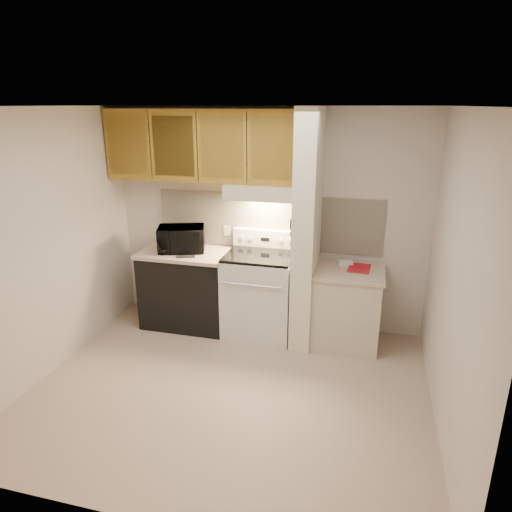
% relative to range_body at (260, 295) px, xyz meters
% --- Properties ---
extents(floor, '(3.60, 3.60, 0.00)m').
position_rel_range_body_xyz_m(floor, '(0.00, -1.16, -0.46)').
color(floor, tan).
rests_on(floor, ground).
extents(ceiling, '(3.60, 3.60, 0.00)m').
position_rel_range_body_xyz_m(ceiling, '(0.00, -1.16, 2.04)').
color(ceiling, white).
rests_on(ceiling, wall_back).
extents(wall_back, '(3.60, 2.50, 0.02)m').
position_rel_range_body_xyz_m(wall_back, '(0.00, 0.34, 0.79)').
color(wall_back, beige).
rests_on(wall_back, floor).
extents(wall_left, '(0.02, 3.00, 2.50)m').
position_rel_range_body_xyz_m(wall_left, '(-1.80, -1.16, 0.79)').
color(wall_left, beige).
rests_on(wall_left, floor).
extents(wall_right, '(0.02, 3.00, 2.50)m').
position_rel_range_body_xyz_m(wall_right, '(1.80, -1.16, 0.79)').
color(wall_right, beige).
rests_on(wall_right, floor).
extents(backsplash, '(2.60, 0.02, 0.63)m').
position_rel_range_body_xyz_m(backsplash, '(0.00, 0.33, 0.78)').
color(backsplash, beige).
rests_on(backsplash, wall_back).
extents(range_body, '(0.76, 0.65, 0.92)m').
position_rel_range_body_xyz_m(range_body, '(0.00, 0.00, 0.00)').
color(range_body, silver).
rests_on(range_body, floor).
extents(oven_window, '(0.50, 0.01, 0.30)m').
position_rel_range_body_xyz_m(oven_window, '(0.00, -0.32, 0.04)').
color(oven_window, black).
rests_on(oven_window, range_body).
extents(oven_handle, '(0.65, 0.02, 0.02)m').
position_rel_range_body_xyz_m(oven_handle, '(0.00, -0.35, 0.26)').
color(oven_handle, silver).
rests_on(oven_handle, range_body).
extents(cooktop, '(0.74, 0.64, 0.03)m').
position_rel_range_body_xyz_m(cooktop, '(0.00, 0.00, 0.48)').
color(cooktop, black).
rests_on(cooktop, range_body).
extents(range_backguard, '(0.76, 0.08, 0.20)m').
position_rel_range_body_xyz_m(range_backguard, '(0.00, 0.28, 0.59)').
color(range_backguard, silver).
rests_on(range_backguard, range_body).
extents(range_display, '(0.10, 0.01, 0.04)m').
position_rel_range_body_xyz_m(range_display, '(0.00, 0.24, 0.59)').
color(range_display, black).
rests_on(range_display, range_backguard).
extents(range_knob_left_outer, '(0.05, 0.02, 0.05)m').
position_rel_range_body_xyz_m(range_knob_left_outer, '(-0.28, 0.24, 0.59)').
color(range_knob_left_outer, silver).
rests_on(range_knob_left_outer, range_backguard).
extents(range_knob_left_inner, '(0.05, 0.02, 0.05)m').
position_rel_range_body_xyz_m(range_knob_left_inner, '(-0.18, 0.24, 0.59)').
color(range_knob_left_inner, silver).
rests_on(range_knob_left_inner, range_backguard).
extents(range_knob_right_inner, '(0.05, 0.02, 0.05)m').
position_rel_range_body_xyz_m(range_knob_right_inner, '(0.18, 0.24, 0.59)').
color(range_knob_right_inner, silver).
rests_on(range_knob_right_inner, range_backguard).
extents(range_knob_right_outer, '(0.05, 0.02, 0.05)m').
position_rel_range_body_xyz_m(range_knob_right_outer, '(0.28, 0.24, 0.59)').
color(range_knob_right_outer, silver).
rests_on(range_knob_right_outer, range_backguard).
extents(dishwasher_front, '(1.00, 0.63, 0.87)m').
position_rel_range_body_xyz_m(dishwasher_front, '(-0.88, 0.01, -0.03)').
color(dishwasher_front, black).
rests_on(dishwasher_front, floor).
extents(left_countertop, '(1.04, 0.67, 0.04)m').
position_rel_range_body_xyz_m(left_countertop, '(-0.88, 0.01, 0.43)').
color(left_countertop, '#CAB199').
rests_on(left_countertop, dishwasher_front).
extents(spoon_rest, '(0.21, 0.13, 0.01)m').
position_rel_range_body_xyz_m(spoon_rest, '(-0.80, -0.19, 0.46)').
color(spoon_rest, black).
rests_on(spoon_rest, left_countertop).
extents(teal_jar, '(0.12, 0.12, 0.10)m').
position_rel_range_body_xyz_m(teal_jar, '(-0.95, -0.02, 0.50)').
color(teal_jar, '#216158').
rests_on(teal_jar, left_countertop).
extents(outlet, '(0.08, 0.01, 0.12)m').
position_rel_range_body_xyz_m(outlet, '(-0.48, 0.32, 0.64)').
color(outlet, beige).
rests_on(outlet, backsplash).
extents(microwave, '(0.60, 0.50, 0.29)m').
position_rel_range_body_xyz_m(microwave, '(-0.93, 0.01, 0.59)').
color(microwave, black).
rests_on(microwave, left_countertop).
extents(partition_pillar, '(0.22, 0.70, 2.50)m').
position_rel_range_body_xyz_m(partition_pillar, '(0.51, -0.01, 0.79)').
color(partition_pillar, '#EEE7CA').
rests_on(partition_pillar, floor).
extents(pillar_trim, '(0.01, 0.70, 0.04)m').
position_rel_range_body_xyz_m(pillar_trim, '(0.39, -0.01, 0.84)').
color(pillar_trim, olive).
rests_on(pillar_trim, partition_pillar).
extents(knife_strip, '(0.02, 0.42, 0.04)m').
position_rel_range_body_xyz_m(knife_strip, '(0.39, -0.06, 0.86)').
color(knife_strip, black).
rests_on(knife_strip, partition_pillar).
extents(knife_blade_a, '(0.01, 0.03, 0.16)m').
position_rel_range_body_xyz_m(knife_blade_a, '(0.38, -0.20, 0.76)').
color(knife_blade_a, silver).
rests_on(knife_blade_a, knife_strip).
extents(knife_handle_a, '(0.02, 0.02, 0.10)m').
position_rel_range_body_xyz_m(knife_handle_a, '(0.38, -0.23, 0.91)').
color(knife_handle_a, black).
rests_on(knife_handle_a, knife_strip).
extents(knife_blade_b, '(0.01, 0.04, 0.18)m').
position_rel_range_body_xyz_m(knife_blade_b, '(0.38, -0.14, 0.75)').
color(knife_blade_b, silver).
rests_on(knife_blade_b, knife_strip).
extents(knife_handle_b, '(0.02, 0.02, 0.10)m').
position_rel_range_body_xyz_m(knife_handle_b, '(0.38, -0.15, 0.91)').
color(knife_handle_b, black).
rests_on(knife_handle_b, knife_strip).
extents(knife_blade_c, '(0.01, 0.04, 0.20)m').
position_rel_range_body_xyz_m(knife_blade_c, '(0.38, -0.07, 0.74)').
color(knife_blade_c, silver).
rests_on(knife_blade_c, knife_strip).
extents(knife_handle_c, '(0.02, 0.02, 0.10)m').
position_rel_range_body_xyz_m(knife_handle_c, '(0.38, -0.05, 0.91)').
color(knife_handle_c, black).
rests_on(knife_handle_c, knife_strip).
extents(knife_blade_d, '(0.01, 0.04, 0.16)m').
position_rel_range_body_xyz_m(knife_blade_d, '(0.38, 0.04, 0.76)').
color(knife_blade_d, silver).
rests_on(knife_blade_d, knife_strip).
extents(knife_handle_d, '(0.02, 0.02, 0.10)m').
position_rel_range_body_xyz_m(knife_handle_d, '(0.38, 0.04, 0.91)').
color(knife_handle_d, black).
rests_on(knife_handle_d, knife_strip).
extents(knife_blade_e, '(0.01, 0.04, 0.18)m').
position_rel_range_body_xyz_m(knife_blade_e, '(0.38, 0.12, 0.75)').
color(knife_blade_e, silver).
rests_on(knife_blade_e, knife_strip).
extents(knife_handle_e, '(0.02, 0.02, 0.10)m').
position_rel_range_body_xyz_m(knife_handle_e, '(0.38, 0.10, 0.91)').
color(knife_handle_e, black).
rests_on(knife_handle_e, knife_strip).
extents(oven_mitt, '(0.03, 0.10, 0.24)m').
position_rel_range_body_xyz_m(oven_mitt, '(0.38, 0.17, 0.72)').
color(oven_mitt, gray).
rests_on(oven_mitt, partition_pillar).
extents(right_cab_base, '(0.70, 0.60, 0.81)m').
position_rel_range_body_xyz_m(right_cab_base, '(0.97, -0.01, -0.06)').
color(right_cab_base, beige).
rests_on(right_cab_base, floor).
extents(right_countertop, '(0.74, 0.64, 0.04)m').
position_rel_range_body_xyz_m(right_countertop, '(0.97, -0.01, 0.37)').
color(right_countertop, '#CAB199').
rests_on(right_countertop, right_cab_base).
extents(red_folder, '(0.24, 0.32, 0.01)m').
position_rel_range_body_xyz_m(red_folder, '(1.07, 0.08, 0.40)').
color(red_folder, '#B31623').
rests_on(red_folder, right_countertop).
extents(white_box, '(0.17, 0.13, 0.04)m').
position_rel_range_body_xyz_m(white_box, '(0.92, 0.17, 0.41)').
color(white_box, white).
rests_on(white_box, right_countertop).
extents(range_hood, '(0.78, 0.44, 0.15)m').
position_rel_range_body_xyz_m(range_hood, '(0.00, 0.12, 1.17)').
color(range_hood, beige).
rests_on(range_hood, upper_cabinets).
extents(hood_lip, '(0.78, 0.04, 0.06)m').
position_rel_range_body_xyz_m(hood_lip, '(0.00, -0.08, 1.12)').
color(hood_lip, beige).
rests_on(hood_lip, range_hood).
extents(upper_cabinets, '(2.18, 0.33, 0.77)m').
position_rel_range_body_xyz_m(upper_cabinets, '(-0.69, 0.17, 1.62)').
color(upper_cabinets, olive).
rests_on(upper_cabinets, wall_back).
extents(cab_door_a, '(0.46, 0.01, 0.63)m').
position_rel_range_body_xyz_m(cab_door_a, '(-1.51, 0.01, 1.62)').
color(cab_door_a, olive).
rests_on(cab_door_a, upper_cabinets).
extents(cab_gap_a, '(0.01, 0.01, 0.73)m').
position_rel_range_body_xyz_m(cab_gap_a, '(-1.23, 0.01, 1.62)').
color(cab_gap_a, black).
rests_on(cab_gap_a, upper_cabinets).
extents(cab_door_b, '(0.46, 0.01, 0.63)m').
position_rel_range_body_xyz_m(cab_door_b, '(-0.96, 0.01, 1.62)').
color(cab_door_b, olive).
rests_on(cab_door_b, upper_cabinets).
extents(cab_gap_b, '(0.01, 0.01, 0.73)m').
position_rel_range_body_xyz_m(cab_gap_b, '(-0.69, 0.01, 1.62)').
color(cab_gap_b, black).
rests_on(cab_gap_b, upper_cabinets).
extents(cab_door_c, '(0.46, 0.01, 0.63)m').
position_rel_range_body_xyz_m(cab_door_c, '(-0.42, 0.01, 1.62)').
color(cab_door_c, olive).
rests_on(cab_door_c, upper_cabinets).
extents(cab_gap_c, '(0.01, 0.01, 0.73)m').
position_rel_range_body_xyz_m(cab_gap_c, '(-0.14, 0.01, 1.62)').
color(cab_gap_c, black).
rests_on(cab_gap_c, upper_cabinets).
extents(cab_door_d, '(0.46, 0.01, 0.63)m').
position_rel_range_body_xyz_m(cab_door_d, '(0.13, 0.01, 1.62)').
color(cab_door_d, olive).
rests_on(cab_door_d, upper_cabinets).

